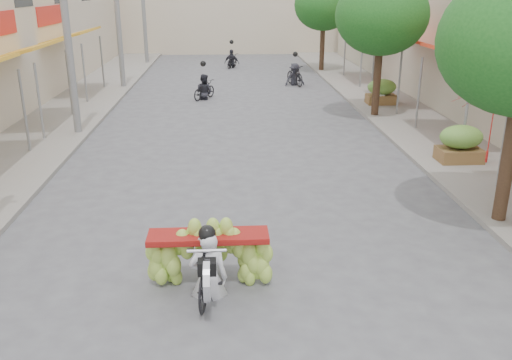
# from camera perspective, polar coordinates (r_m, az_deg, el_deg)

# --- Properties ---
(ground) EXTENTS (120.00, 120.00, 0.00)m
(ground) POSITION_cam_1_polar(r_m,az_deg,el_deg) (7.91, 0.18, -17.59)
(ground) COLOR #56575B
(ground) RESTS_ON ground
(sidewalk_left) EXTENTS (4.00, 60.00, 0.12)m
(sidewalk_left) POSITION_cam_1_polar(r_m,az_deg,el_deg) (22.78, -20.28, 6.50)
(sidewalk_left) COLOR gray
(sidewalk_left) RESTS_ON ground
(sidewalk_right) EXTENTS (4.00, 60.00, 0.12)m
(sidewalk_right) POSITION_cam_1_polar(r_m,az_deg,el_deg) (23.02, 15.57, 7.12)
(sidewalk_right) COLOR gray
(sidewalk_right) RESTS_ON ground
(far_building) EXTENTS (20.00, 6.00, 7.00)m
(far_building) POSITION_cam_1_polar(r_m,az_deg,el_deg) (44.30, -3.00, 18.01)
(far_building) COLOR beige
(far_building) RESTS_ON ground
(utility_pole_mid) EXTENTS (0.60, 0.24, 8.00)m
(utility_pole_mid) POSITION_cam_1_polar(r_m,az_deg,el_deg) (18.97, -19.49, 16.33)
(utility_pole_mid) COLOR slate
(utility_pole_mid) RESTS_ON ground
(utility_pole_far) EXTENTS (0.60, 0.24, 8.00)m
(utility_pole_far) POSITION_cam_1_polar(r_m,az_deg,el_deg) (27.74, -14.45, 17.54)
(utility_pole_far) COLOR slate
(utility_pole_far) RESTS_ON ground
(street_tree_mid) EXTENTS (3.40, 3.40, 5.25)m
(street_tree_mid) POSITION_cam_1_polar(r_m,az_deg,el_deg) (21.11, 13.11, 16.49)
(street_tree_mid) COLOR #3A2719
(street_tree_mid) RESTS_ON ground
(street_tree_far) EXTENTS (3.40, 3.40, 5.25)m
(street_tree_far) POSITION_cam_1_polar(r_m,az_deg,el_deg) (32.81, 7.15, 17.80)
(street_tree_far) COLOR #3A2719
(street_tree_far) RESTS_ON ground
(produce_crate_mid) EXTENTS (1.20, 0.88, 1.16)m
(produce_crate_mid) POSITION_cam_1_polar(r_m,az_deg,el_deg) (16.25, 20.75, 3.87)
(produce_crate_mid) COLOR brown
(produce_crate_mid) RESTS_ON ground
(produce_crate_far) EXTENTS (1.20, 0.88, 1.16)m
(produce_crate_far) POSITION_cam_1_polar(r_m,az_deg,el_deg) (23.59, 13.09, 9.25)
(produce_crate_far) COLOR brown
(produce_crate_far) RESTS_ON ground
(banana_motorbike) EXTENTS (2.20, 1.92, 2.13)m
(banana_motorbike) POSITION_cam_1_polar(r_m,az_deg,el_deg) (8.94, -5.05, -7.57)
(banana_motorbike) COLOR black
(banana_motorbike) RESTS_ON ground
(market_umbrella) EXTENTS (2.18, 2.18, 1.83)m
(market_umbrella) POSITION_cam_1_polar(r_m,az_deg,el_deg) (14.09, 24.15, 8.71)
(market_umbrella) COLOR red
(market_umbrella) RESTS_ON ground
(pedestrian) EXTENTS (1.06, 1.04, 1.89)m
(pedestrian) POSITION_cam_1_polar(r_m,az_deg,el_deg) (23.41, 13.03, 10.05)
(pedestrian) COLOR silver
(pedestrian) RESTS_ON ground
(bg_motorbike_a) EXTENTS (1.25, 1.57, 1.95)m
(bg_motorbike_a) POSITION_cam_1_polar(r_m,az_deg,el_deg) (24.65, -5.53, 10.21)
(bg_motorbike_a) COLOR black
(bg_motorbike_a) RESTS_ON ground
(bg_motorbike_b) EXTENTS (1.18, 1.91, 1.95)m
(bg_motorbike_b) POSITION_cam_1_polar(r_m,az_deg,el_deg) (28.12, 4.12, 11.55)
(bg_motorbike_b) COLOR black
(bg_motorbike_b) RESTS_ON ground
(bg_motorbike_c) EXTENTS (1.10, 1.60, 1.95)m
(bg_motorbike_c) POSITION_cam_1_polar(r_m,az_deg,el_deg) (34.42, -2.57, 13.06)
(bg_motorbike_c) COLOR black
(bg_motorbike_c) RESTS_ON ground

